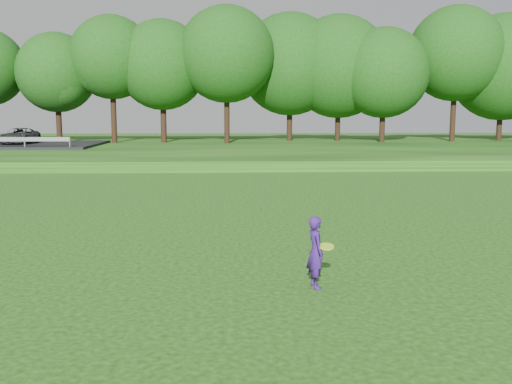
{
  "coord_description": "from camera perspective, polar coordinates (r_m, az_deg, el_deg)",
  "views": [
    {
      "loc": [
        -1.43,
        -11.95,
        3.44
      ],
      "look_at": [
        -0.85,
        2.7,
        1.3
      ],
      "focal_mm": 40.0,
      "sensor_mm": 36.0,
      "label": 1
    }
  ],
  "objects": [
    {
      "name": "ground",
      "position": [
        12.52,
        4.43,
        -7.68
      ],
      "size": [
        140.0,
        140.0,
        0.0
      ],
      "primitive_type": "plane",
      "color": "#0F3C0B",
      "rests_on": "ground"
    },
    {
      "name": "berm",
      "position": [
        46.08,
        -0.46,
        4.4
      ],
      "size": [
        130.0,
        30.0,
        0.6
      ],
      "primitive_type": "cube",
      "color": "#0F3C0B",
      "rests_on": "ground"
    },
    {
      "name": "walking_path",
      "position": [
        32.16,
        0.32,
        2.2
      ],
      "size": [
        130.0,
        1.6,
        0.04
      ],
      "primitive_type": "cube",
      "color": "gray",
      "rests_on": "ground"
    },
    {
      "name": "treeline",
      "position": [
        50.19,
        -0.62,
        13.64
      ],
      "size": [
        104.0,
        7.0,
        15.0
      ],
      "primitive_type": null,
      "color": "#104811",
      "rests_on": "berm"
    },
    {
      "name": "woman",
      "position": [
        11.11,
        6.01,
        -5.99
      ],
      "size": [
        0.54,
        0.59,
        1.41
      ],
      "color": "#37186E",
      "rests_on": "ground"
    }
  ]
}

